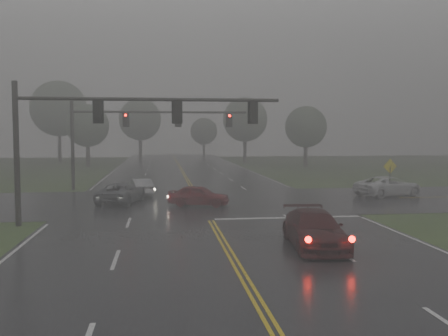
{
  "coord_description": "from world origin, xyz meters",
  "views": [
    {
      "loc": [
        -2.75,
        -13.25,
        4.87
      ],
      "look_at": [
        0.99,
        16.0,
        2.81
      ],
      "focal_mm": 40.0,
      "sensor_mm": 36.0,
      "label": 1
    }
  ],
  "objects": [
    {
      "name": "signal_gantry_far",
      "position": [
        -5.41,
        30.63,
        5.39
      ],
      "size": [
        15.18,
        0.39,
        7.6
      ],
      "color": "black",
      "rests_on": "ground"
    },
    {
      "name": "tree_e_near",
      "position": [
        18.02,
        56.49,
        5.77
      ],
      "size": [
        5.98,
        5.98,
        8.78
      ],
      "color": "#342922",
      "rests_on": "ground"
    },
    {
      "name": "sedan_silver",
      "position": [
        -4.31,
        25.94,
        0.0
      ],
      "size": [
        2.22,
        4.24,
        1.33
      ],
      "primitive_type": "imported",
      "rotation": [
        0.0,
        0.0,
        3.35
      ],
      "color": "#9FA2A6",
      "rests_on": "ground"
    },
    {
      "name": "signal_gantry_near",
      "position": [
        -5.84,
        13.89,
        5.33
      ],
      "size": [
        14.08,
        0.33,
        7.57
      ],
      "color": "black",
      "rests_on": "ground"
    },
    {
      "name": "cross_street",
      "position": [
        0.0,
        22.0,
        0.0
      ],
      "size": [
        120.0,
        14.0,
        0.02
      ],
      "primitive_type": "cube",
      "color": "black",
      "rests_on": "ground"
    },
    {
      "name": "tree_n_mid",
      "position": [
        -6.35,
        78.01,
        7.32
      ],
      "size": [
        7.57,
        7.57,
        11.12
      ],
      "color": "#342922",
      "rests_on": "ground"
    },
    {
      "name": "tree_n_far",
      "position": [
        6.02,
        87.66,
        5.26
      ],
      "size": [
        5.45,
        5.45,
        8.0
      ],
      "color": "#342922",
      "rests_on": "ground"
    },
    {
      "name": "ground",
      "position": [
        0.0,
        0.0,
        0.0
      ],
      "size": [
        180.0,
        180.0,
        0.0
      ],
      "primitive_type": "plane",
      "color": "#2D471E",
      "rests_on": "ground"
    },
    {
      "name": "tree_nw_a",
      "position": [
        -13.15,
        60.64,
        5.95
      ],
      "size": [
        6.16,
        6.16,
        9.05
      ],
      "color": "#342922",
      "rests_on": "ground"
    },
    {
      "name": "pickup_white",
      "position": [
        14.75,
        23.21,
        0.0
      ],
      "size": [
        6.01,
        4.22,
        1.52
      ],
      "primitive_type": "imported",
      "rotation": [
        0.0,
        0.0,
        1.91
      ],
      "color": "silver",
      "rests_on": "ground"
    },
    {
      "name": "main_road",
      "position": [
        0.0,
        20.0,
        0.0
      ],
      "size": [
        18.0,
        160.0,
        0.02
      ],
      "primitive_type": "cube",
      "color": "black",
      "rests_on": "ground"
    },
    {
      "name": "sedan_maroon",
      "position": [
        3.73,
        7.06,
        0.0
      ],
      "size": [
        2.54,
        5.43,
        1.53
      ],
      "primitive_type": "imported",
      "rotation": [
        0.0,
        0.0,
        -0.08
      ],
      "color": "#34090B",
      "rests_on": "ground"
    },
    {
      "name": "tree_nw_b",
      "position": [
        -19.48,
        72.92,
        8.96
      ],
      "size": [
        9.26,
        9.26,
        13.6
      ],
      "color": "#342922",
      "rests_on": "ground"
    },
    {
      "name": "tree_ne_a",
      "position": [
        11.16,
        68.31,
        7.12
      ],
      "size": [
        7.37,
        7.37,
        10.82
      ],
      "color": "#342922",
      "rests_on": "ground"
    },
    {
      "name": "stop_bar",
      "position": [
        4.5,
        14.4,
        0.0
      ],
      "size": [
        8.5,
        0.5,
        0.01
      ],
      "primitive_type": "cube",
      "color": "silver",
      "rests_on": "ground"
    },
    {
      "name": "sedan_red",
      "position": [
        -0.22,
        19.79,
        0.0
      ],
      "size": [
        4.39,
        2.77,
        1.39
      ],
      "primitive_type": "imported",
      "rotation": [
        0.0,
        0.0,
        1.27
      ],
      "color": "maroon",
      "rests_on": "ground"
    },
    {
      "name": "sign_diamond_east",
      "position": [
        15.3,
        24.14,
        1.92
      ],
      "size": [
        1.18,
        0.19,
        2.84
      ],
      "rotation": [
        0.0,
        0.0,
        0.13
      ],
      "color": "black",
      "rests_on": "ground"
    },
    {
      "name": "car_grey",
      "position": [
        -5.49,
        22.01,
        0.0
      ],
      "size": [
        3.53,
        5.46,
        1.4
      ],
      "primitive_type": "imported",
      "rotation": [
        0.0,
        0.0,
        2.88
      ],
      "color": "#515458",
      "rests_on": "ground"
    }
  ]
}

